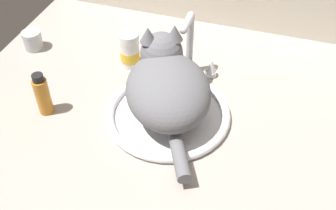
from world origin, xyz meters
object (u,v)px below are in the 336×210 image
Objects in this scene: faucet at (189,51)px; amber_bottle at (43,95)px; sink_basin at (168,114)px; cat at (167,84)px; pill_bottle at (130,51)px; metal_jar at (33,40)px.

amber_bottle is at bearing -139.11° from faucet.
cat is at bearing 116.65° from sink_basin.
amber_bottle reaches higher than pill_bottle.
cat is (-0.91, 1.81, 8.33)cm from sink_basin.
metal_jar is at bearing 163.45° from cat.
faucet reaches higher than amber_bottle.
faucet is at bearing 90.00° from sink_basin.
cat is 3.09× the size of amber_bottle.
faucet is at bearing 40.89° from amber_bottle.
metal_jar is at bearing -176.65° from faucet.
amber_bottle is (17.72, -23.36, 2.74)cm from metal_jar.
sink_basin is 2.62× the size of amber_bottle.
pill_bottle is (-16.82, 17.02, 4.02)cm from sink_basin.
cat is (-0.91, -16.78, 1.84)cm from faucet.
amber_bottle is (-13.40, -24.59, 0.68)cm from pill_bottle.
metal_jar is 0.48× the size of amber_bottle.
faucet is at bearing 5.36° from pill_bottle.
amber_bottle is (-30.22, -7.57, 4.70)cm from sink_basin.
pill_bottle is at bearing 134.66° from sink_basin.
cat is 30.99cm from amber_bottle.
cat is 22.43cm from pill_bottle.
amber_bottle is at bearing -162.25° from cat.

